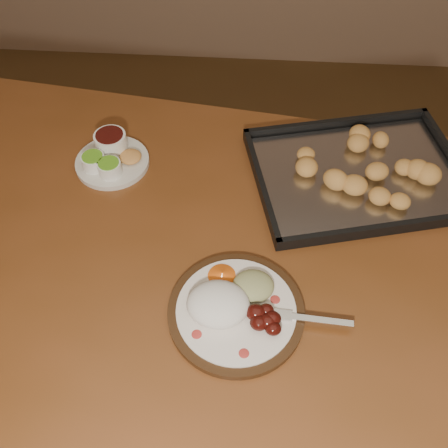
{
  "coord_description": "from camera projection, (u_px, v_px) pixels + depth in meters",
  "views": [
    {
      "loc": [
        -0.26,
        -0.36,
        1.56
      ],
      "look_at": [
        -0.3,
        0.26,
        0.77
      ],
      "focal_mm": 40.0,
      "sensor_mm": 36.0,
      "label": 1
    }
  ],
  "objects": [
    {
      "name": "dining_table",
      "position": [
        223.0,
        284.0,
        1.05
      ],
      "size": [
        1.61,
        1.09,
        0.75
      ],
      "rotation": [
        0.0,
        0.0,
        -0.13
      ],
      "color": "brown",
      "rests_on": "ground"
    },
    {
      "name": "dinner_plate",
      "position": [
        234.0,
        307.0,
        0.89
      ],
      "size": [
        0.33,
        0.25,
        0.06
      ],
      "rotation": [
        0.0,
        0.0,
        -0.18
      ],
      "color": "#311C0D",
      "rests_on": "dining_table"
    },
    {
      "name": "condiment_saucer",
      "position": [
        111.0,
        156.0,
        1.12
      ],
      "size": [
        0.17,
        0.17,
        0.06
      ],
      "rotation": [
        0.0,
        0.0,
        -0.1
      ],
      "color": "beige",
      "rests_on": "dining_table"
    },
    {
      "name": "baking_tray",
      "position": [
        358.0,
        172.0,
        1.1
      ],
      "size": [
        0.52,
        0.43,
        0.05
      ],
      "rotation": [
        0.0,
        0.0,
        0.24
      ],
      "color": "black",
      "rests_on": "dining_table"
    }
  ]
}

